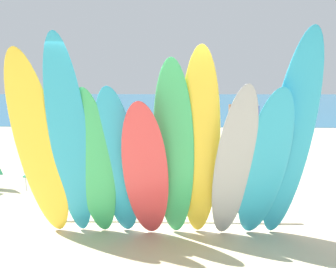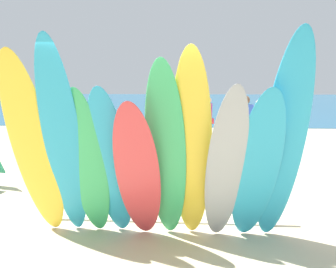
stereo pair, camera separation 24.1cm
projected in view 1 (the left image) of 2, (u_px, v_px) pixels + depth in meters
ground at (174, 118)px, 18.54m from camera, size 60.00×60.00×0.00m
ocean_water at (175, 101)px, 34.42m from camera, size 60.00×40.00×0.02m
surfboard_rack at (165, 192)px, 4.65m from camera, size 3.44×0.07×0.60m
surfboard_yellow_0 at (40, 152)px, 3.88m from camera, size 0.59×0.96×2.48m
surfboard_teal_1 at (70, 147)px, 3.82m from camera, size 0.56×1.09×2.62m
surfboard_green_2 at (95, 167)px, 3.99m from camera, size 0.53×0.78×2.05m
surfboard_teal_3 at (118, 167)px, 3.98m from camera, size 0.59×0.86×2.07m
surfboard_red_4 at (146, 176)px, 3.86m from camera, size 0.61×0.95×1.91m
surfboard_green_5 at (174, 157)px, 3.88m from camera, size 0.57×0.91×2.37m
surfboard_yellow_6 at (199, 152)px, 3.87m from camera, size 0.55×0.94×2.50m
surfboard_grey_7 at (233, 170)px, 3.81m from camera, size 0.55×1.02×2.10m
surfboard_teal_8 at (263, 170)px, 3.85m from camera, size 0.62×0.99×2.06m
surfboard_teal_9 at (289, 146)px, 3.78m from camera, size 0.54×1.04×2.67m
beachgoer_strolling at (253, 119)px, 10.50m from camera, size 0.47×0.40×1.53m
beachgoer_midbeach at (203, 115)px, 11.48m from camera, size 0.40×0.58×1.55m
beachgoer_near_rack at (241, 123)px, 8.34m from camera, size 0.65×0.31×1.75m
beach_chair_red at (41, 153)px, 7.54m from camera, size 0.62×0.79×0.81m
beach_chair_blue at (44, 165)px, 6.41m from camera, size 0.50×0.71×0.81m
distant_boat at (181, 108)px, 23.92m from camera, size 3.26×1.38×0.26m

